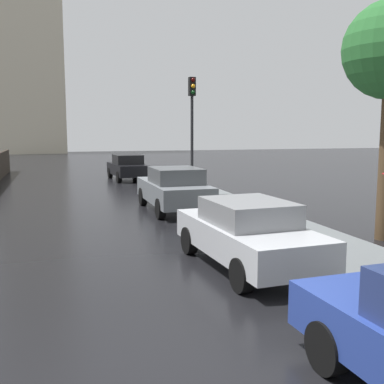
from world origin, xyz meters
name	(u,v)px	position (x,y,z in m)	size (l,w,h in m)	color
car_grey_near_kerb	(174,189)	(2.92, 11.02, 0.80)	(1.91, 4.44, 1.56)	slate
car_silver_mid_road	(247,233)	(2.70, 3.99, 0.73)	(2.00, 4.25, 1.42)	#B2B5BA
car_black_far_ahead	(128,167)	(2.90, 21.81, 0.75)	(1.98, 4.18, 1.47)	black
traffic_light	(192,115)	(4.38, 13.64, 3.47)	(0.26, 0.39, 4.87)	black
distant_tower	(20,16)	(-4.77, 59.44, 17.21)	(10.31, 11.75, 37.74)	beige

